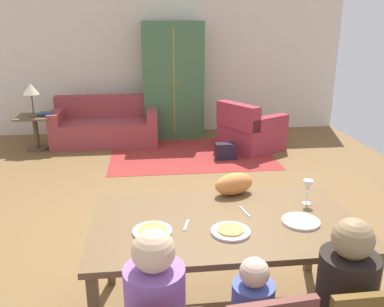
{
  "coord_description": "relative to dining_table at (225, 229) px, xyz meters",
  "views": [
    {
      "loc": [
        -0.35,
        -3.59,
        2.0
      ],
      "look_at": [
        0.06,
        -0.02,
        0.85
      ],
      "focal_mm": 37.09,
      "sensor_mm": 36.0,
      "label": 1
    }
  ],
  "objects": [
    {
      "name": "ground_plane",
      "position": [
        -0.14,
        2.0,
        -0.7
      ],
      "size": [
        6.93,
        6.75,
        0.02
      ],
      "primitive_type": "cube",
      "color": "brown"
    },
    {
      "name": "back_wall",
      "position": [
        -0.14,
        5.43,
        0.66
      ],
      "size": [
        6.93,
        0.1,
        2.7
      ],
      "primitive_type": "cube",
      "color": "beige",
      "rests_on": "ground_plane"
    },
    {
      "name": "dining_table",
      "position": [
        0.0,
        0.0,
        0.0
      ],
      "size": [
        1.78,
        1.03,
        0.76
      ],
      "color": "brown",
      "rests_on": "ground_plane"
    },
    {
      "name": "plate_near_man",
      "position": [
        -0.49,
        -0.12,
        0.08
      ],
      "size": [
        0.25,
        0.25,
        0.02
      ],
      "primitive_type": "cylinder",
      "color": "silver",
      "rests_on": "dining_table"
    },
    {
      "name": "pizza_near_man",
      "position": [
        -0.49,
        -0.12,
        0.09
      ],
      "size": [
        0.17,
        0.17,
        0.01
      ],
      "primitive_type": "cylinder",
      "color": "gold",
      "rests_on": "plate_near_man"
    },
    {
      "name": "plate_near_child",
      "position": [
        -0.0,
        -0.18,
        0.08
      ],
      "size": [
        0.25,
        0.25,
        0.02
      ],
      "primitive_type": "cylinder",
      "color": "silver",
      "rests_on": "dining_table"
    },
    {
      "name": "pizza_near_child",
      "position": [
        -0.0,
        -0.18,
        0.09
      ],
      "size": [
        0.17,
        0.17,
        0.01
      ],
      "primitive_type": "cylinder",
      "color": "gold",
      "rests_on": "plate_near_child"
    },
    {
      "name": "plate_near_woman",
      "position": [
        0.49,
        -0.1,
        0.08
      ],
      "size": [
        0.25,
        0.25,
        0.02
      ],
      "primitive_type": "cylinder",
      "color": "silver",
      "rests_on": "dining_table"
    },
    {
      "name": "wine_glass",
      "position": [
        0.64,
        0.18,
        0.2
      ],
      "size": [
        0.07,
        0.07,
        0.19
      ],
      "color": "silver",
      "rests_on": "dining_table"
    },
    {
      "name": "fork",
      "position": [
        -0.27,
        -0.05,
        0.07
      ],
      "size": [
        0.06,
        0.15,
        0.01
      ],
      "primitive_type": "cube",
      "rotation": [
        0.0,
        0.0,
        -0.28
      ],
      "color": "silver",
      "rests_on": "dining_table"
    },
    {
      "name": "knife",
      "position": [
        0.16,
        0.1,
        0.07
      ],
      "size": [
        0.04,
        0.17,
        0.01
      ],
      "primitive_type": "cube",
      "rotation": [
        0.0,
        0.0,
        0.18
      ],
      "color": "silver",
      "rests_on": "dining_table"
    },
    {
      "name": "cat",
      "position": [
        0.15,
        0.42,
        0.15
      ],
      "size": [
        0.35,
        0.25,
        0.17
      ],
      "primitive_type": "ellipsoid",
      "rotation": [
        0.0,
        0.0,
        0.33
      ],
      "color": "#D67D3E",
      "rests_on": "dining_table"
    },
    {
      "name": "area_rug",
      "position": [
        0.2,
        3.78,
        -0.69
      ],
      "size": [
        2.6,
        1.8,
        0.01
      ],
      "primitive_type": "cube",
      "color": "maroon",
      "rests_on": "ground_plane"
    },
    {
      "name": "couch",
      "position": [
        -1.24,
        4.64,
        -0.39
      ],
      "size": [
        1.81,
        0.86,
        0.82
      ],
      "color": "#953A3E",
      "rests_on": "ground_plane"
    },
    {
      "name": "armchair",
      "position": [
        1.21,
        3.95,
        -0.37
      ],
      "size": [
        1.17,
        1.17,
        0.82
      ],
      "color": "#982F3E",
      "rests_on": "ground_plane"
    },
    {
      "name": "armoire",
      "position": [
        -0.0,
        5.04,
        0.36
      ],
      "size": [
        1.1,
        0.59,
        2.1
      ],
      "color": "#3E6A43",
      "rests_on": "ground_plane"
    },
    {
      "name": "side_table",
      "position": [
        -2.38,
        4.38,
        -0.32
      ],
      "size": [
        0.56,
        0.56,
        0.58
      ],
      "color": "brown",
      "rests_on": "ground_plane"
    },
    {
      "name": "table_lamp",
      "position": [
        -2.38,
        4.38,
        0.32
      ],
      "size": [
        0.26,
        0.26,
        0.54
      ],
      "color": "brown",
      "rests_on": "side_table"
    },
    {
      "name": "book_lower",
      "position": [
        -2.19,
        4.4,
        -0.1
      ],
      "size": [
        0.22,
        0.16,
        0.03
      ],
      "primitive_type": "cube",
      "color": "maroon",
      "rests_on": "side_table"
    },
    {
      "name": "book_upper",
      "position": [
        -2.18,
        4.38,
        -0.07
      ],
      "size": [
        0.22,
        0.16,
        0.03
      ],
      "primitive_type": "cube",
      "color": "#255189",
      "rests_on": "book_lower"
    },
    {
      "name": "handbag",
      "position": [
        0.71,
        3.48,
        -0.56
      ],
      "size": [
        0.32,
        0.16,
        0.26
      ],
      "primitive_type": "cube",
      "color": "black",
      "rests_on": "ground_plane"
    }
  ]
}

